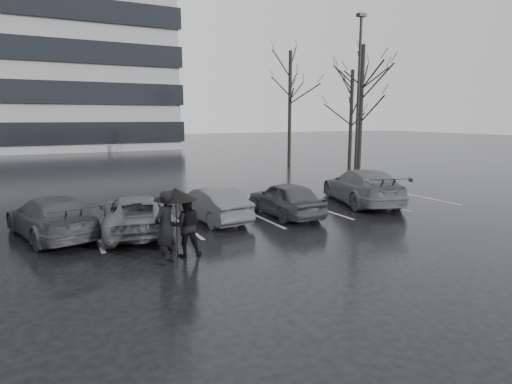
{
  "coord_description": "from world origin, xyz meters",
  "views": [
    {
      "loc": [
        -6.3,
        -11.54,
        3.55
      ],
      "look_at": [
        0.03,
        1.0,
        1.1
      ],
      "focal_mm": 30.0,
      "sensor_mm": 36.0,
      "label": 1
    }
  ],
  "objects_px": {
    "car_main": "(285,199)",
    "tree_ne": "(351,118)",
    "car_west_b": "(137,214)",
    "car_east": "(362,186)",
    "car_west_c": "(52,217)",
    "lamp_post": "(358,106)",
    "tree_north": "(290,108)",
    "car_west_a": "(212,204)",
    "pedestrian_right": "(186,225)",
    "tree_east": "(361,110)",
    "pedestrian_left": "(165,228)"
  },
  "relations": [
    {
      "from": "lamp_post",
      "to": "tree_ne",
      "type": "height_order",
      "value": "lamp_post"
    },
    {
      "from": "car_west_a",
      "to": "pedestrian_left",
      "type": "distance_m",
      "value": 4.47
    },
    {
      "from": "car_west_c",
      "to": "pedestrian_left",
      "type": "distance_m",
      "value": 4.57
    },
    {
      "from": "car_west_c",
      "to": "tree_east",
      "type": "distance_m",
      "value": 19.99
    },
    {
      "from": "car_west_c",
      "to": "pedestrian_left",
      "type": "bearing_deg",
      "value": 106.92
    },
    {
      "from": "tree_north",
      "to": "tree_east",
      "type": "bearing_deg",
      "value": -81.87
    },
    {
      "from": "pedestrian_left",
      "to": "tree_north",
      "type": "relative_size",
      "value": 0.21
    },
    {
      "from": "car_east",
      "to": "tree_north",
      "type": "xyz_separation_m",
      "value": [
        5.41,
        14.83,
        3.53
      ]
    },
    {
      "from": "car_west_a",
      "to": "car_west_c",
      "type": "height_order",
      "value": "car_west_c"
    },
    {
      "from": "car_west_c",
      "to": "car_east",
      "type": "height_order",
      "value": "car_east"
    },
    {
      "from": "lamp_post",
      "to": "car_west_c",
      "type": "bearing_deg",
      "value": -160.54
    },
    {
      "from": "car_main",
      "to": "tree_ne",
      "type": "distance_m",
      "value": 18.12
    },
    {
      "from": "car_main",
      "to": "car_west_b",
      "type": "relative_size",
      "value": 0.87
    },
    {
      "from": "car_main",
      "to": "car_west_b",
      "type": "height_order",
      "value": "car_main"
    },
    {
      "from": "car_west_b",
      "to": "car_east",
      "type": "relative_size",
      "value": 0.86
    },
    {
      "from": "car_east",
      "to": "lamp_post",
      "type": "distance_m",
      "value": 8.25
    },
    {
      "from": "car_main",
      "to": "lamp_post",
      "type": "bearing_deg",
      "value": -143.27
    },
    {
      "from": "car_main",
      "to": "lamp_post",
      "type": "relative_size",
      "value": 0.4
    },
    {
      "from": "car_west_b",
      "to": "car_west_a",
      "type": "bearing_deg",
      "value": -162.91
    },
    {
      "from": "car_west_a",
      "to": "lamp_post",
      "type": "distance_m",
      "value": 13.28
    },
    {
      "from": "car_west_c",
      "to": "lamp_post",
      "type": "bearing_deg",
      "value": -175.71
    },
    {
      "from": "lamp_post",
      "to": "pedestrian_left",
      "type": "bearing_deg",
      "value": -145.26
    },
    {
      "from": "lamp_post",
      "to": "tree_east",
      "type": "xyz_separation_m",
      "value": [
        1.85,
        1.91,
        -0.22
      ]
    },
    {
      "from": "car_west_c",
      "to": "tree_north",
      "type": "xyz_separation_m",
      "value": [
        17.15,
        14.67,
        3.62
      ]
    },
    {
      "from": "car_west_b",
      "to": "tree_ne",
      "type": "bearing_deg",
      "value": -137.35
    },
    {
      "from": "car_main",
      "to": "tree_ne",
      "type": "relative_size",
      "value": 0.53
    },
    {
      "from": "pedestrian_left",
      "to": "car_main",
      "type": "bearing_deg",
      "value": 172.22
    },
    {
      "from": "tree_east",
      "to": "tree_north",
      "type": "xyz_separation_m",
      "value": [
        -1.0,
        7.0,
        0.25
      ]
    },
    {
      "from": "car_main",
      "to": "pedestrian_left",
      "type": "distance_m",
      "value": 6.17
    },
    {
      "from": "car_east",
      "to": "lamp_post",
      "type": "bearing_deg",
      "value": -110.99
    },
    {
      "from": "pedestrian_right",
      "to": "tree_east",
      "type": "height_order",
      "value": "tree_east"
    },
    {
      "from": "car_west_c",
      "to": "tree_ne",
      "type": "xyz_separation_m",
      "value": [
        20.65,
        11.67,
        2.87
      ]
    },
    {
      "from": "car_main",
      "to": "car_west_a",
      "type": "xyz_separation_m",
      "value": [
        -2.69,
        0.45,
        -0.03
      ]
    },
    {
      "from": "car_west_c",
      "to": "pedestrian_right",
      "type": "distance_m",
      "value": 4.67
    },
    {
      "from": "pedestrian_left",
      "to": "tree_east",
      "type": "height_order",
      "value": "tree_east"
    },
    {
      "from": "car_west_a",
      "to": "pedestrian_right",
      "type": "distance_m",
      "value": 3.83
    },
    {
      "from": "car_east",
      "to": "pedestrian_left",
      "type": "bearing_deg",
      "value": 38.32
    },
    {
      "from": "car_main",
      "to": "pedestrian_right",
      "type": "xyz_separation_m",
      "value": [
        -4.65,
        -2.83,
        0.18
      ]
    },
    {
      "from": "car_west_b",
      "to": "car_west_c",
      "type": "bearing_deg",
      "value": -6.12
    },
    {
      "from": "car_west_b",
      "to": "car_east",
      "type": "bearing_deg",
      "value": -168.42
    },
    {
      "from": "car_west_b",
      "to": "car_west_c",
      "type": "height_order",
      "value": "car_west_c"
    },
    {
      "from": "car_main",
      "to": "lamp_post",
      "type": "height_order",
      "value": "lamp_post"
    },
    {
      "from": "pedestrian_right",
      "to": "tree_north",
      "type": "distance_m",
      "value": 23.27
    },
    {
      "from": "car_west_a",
      "to": "pedestrian_right",
      "type": "xyz_separation_m",
      "value": [
        -1.96,
        -3.28,
        0.22
      ]
    },
    {
      "from": "car_east",
      "to": "tree_ne",
      "type": "bearing_deg",
      "value": -110.37
    },
    {
      "from": "car_main",
      "to": "car_east",
      "type": "distance_m",
      "value": 4.06
    },
    {
      "from": "car_west_a",
      "to": "car_east",
      "type": "distance_m",
      "value": 6.72
    },
    {
      "from": "tree_east",
      "to": "pedestrian_left",
      "type": "bearing_deg",
      "value": -143.75
    },
    {
      "from": "tree_north",
      "to": "car_west_a",
      "type": "bearing_deg",
      "value": -129.14
    },
    {
      "from": "car_east",
      "to": "pedestrian_left",
      "type": "distance_m",
      "value": 10.02
    }
  ]
}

